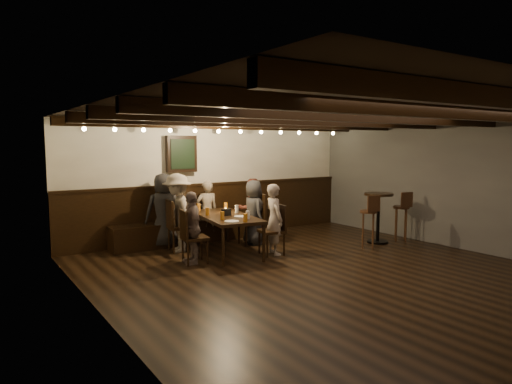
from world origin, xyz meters
TOP-DOWN VIEW (x-y plane):
  - room at (-0.29, 2.21)m, footprint 7.00×7.00m
  - dining_table at (-0.58, 2.06)m, footprint 1.11×1.93m
  - chair_left_near at (-1.21, 2.63)m, footprint 0.50×0.50m
  - chair_left_far at (-1.36, 1.74)m, footprint 0.46×0.46m
  - chair_right_near at (0.21, 2.39)m, footprint 0.52×0.52m
  - chair_right_far at (0.06, 1.50)m, footprint 0.46×0.46m
  - person_bench_left at (-1.32, 3.10)m, footprint 0.75×0.55m
  - person_bench_centre at (-0.41, 3.10)m, footprint 0.49×0.36m
  - person_bench_right at (0.46, 2.80)m, footprint 0.68×0.57m
  - person_left_near at (-1.24, 2.63)m, footprint 0.67×0.99m
  - person_left_far at (-1.39, 1.74)m, footprint 0.40×0.73m
  - person_right_near at (0.24, 2.39)m, footprint 0.49×0.67m
  - person_right_far at (0.09, 1.50)m, footprint 0.37×0.50m
  - pint_a at (-0.74, 2.80)m, footprint 0.07×0.07m
  - pint_b at (-0.22, 2.66)m, footprint 0.07×0.07m
  - pint_c at (-0.86, 2.21)m, footprint 0.07×0.07m
  - pint_d at (-0.25, 2.21)m, footprint 0.07×0.07m
  - pint_e at (-0.87, 1.66)m, footprint 0.07×0.07m
  - pint_f at (-0.47, 1.49)m, footprint 0.07×0.07m
  - pint_g at (-0.66, 1.27)m, footprint 0.07×0.07m
  - plate_near at (-0.84, 1.40)m, footprint 0.24×0.24m
  - plate_far at (-0.45, 1.74)m, footprint 0.24×0.24m
  - condiment_caddy at (-0.59, 2.01)m, footprint 0.15×0.10m
  - candle at (-0.41, 2.34)m, footprint 0.05×0.05m
  - high_top_table at (2.35, 1.13)m, footprint 0.56×0.56m
  - bar_stool_left at (1.85, 0.93)m, footprint 0.32×0.34m
  - bar_stool_right at (2.85, 0.98)m, footprint 0.32×0.34m

SIDE VIEW (x-z plane):
  - chair_left_far at x=-1.36m, z-range -0.17..0.71m
  - chair_right_far at x=0.06m, z-range -0.17..0.71m
  - chair_left_near at x=-1.21m, z-range -0.18..0.76m
  - chair_right_near at x=0.21m, z-range -0.19..0.79m
  - bar_stool_left at x=1.85m, z-range -0.13..0.87m
  - bar_stool_right at x=2.85m, z-range -0.13..0.87m
  - person_left_far at x=-1.39m, z-range 0.00..1.18m
  - person_bench_centre at x=-0.41m, z-range 0.00..1.22m
  - person_bench_right at x=0.46m, z-range 0.00..1.25m
  - person_right_far at x=0.09m, z-range 0.00..1.25m
  - person_right_near at x=0.24m, z-range 0.00..1.25m
  - dining_table at x=-0.58m, z-range 0.29..0.97m
  - high_top_table at x=2.35m, z-range 0.15..1.14m
  - plate_near at x=-0.84m, z-range 0.68..0.70m
  - plate_far at x=-0.45m, z-range 0.68..0.70m
  - person_bench_left at x=-1.32m, z-range 0.00..1.41m
  - candle at x=-0.41m, z-range 0.68..0.73m
  - person_left_near at x=-1.24m, z-range 0.00..1.42m
  - condiment_caddy at x=-0.59m, z-range 0.68..0.80m
  - pint_a at x=-0.74m, z-range 0.68..0.82m
  - pint_b at x=-0.22m, z-range 0.68..0.82m
  - pint_c at x=-0.86m, z-range 0.68..0.82m
  - pint_d at x=-0.25m, z-range 0.68..0.82m
  - pint_e at x=-0.87m, z-range 0.68..0.82m
  - pint_f at x=-0.47m, z-range 0.68..0.82m
  - pint_g at x=-0.66m, z-range 0.68..0.82m
  - room at x=-0.29m, z-range -2.43..4.57m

